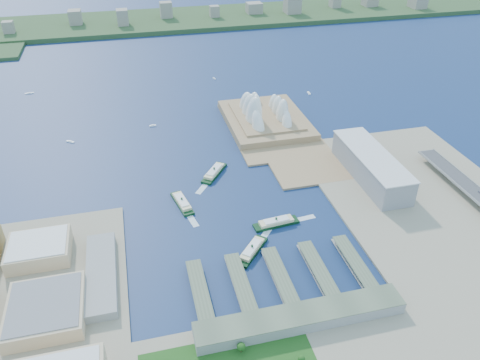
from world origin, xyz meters
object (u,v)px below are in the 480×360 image
object	(u,v)px
toaster_building	(371,166)
ferry_b	(214,171)
ferry_a	(182,201)
ferry_c	(252,249)
car_c	(480,192)
opera_house	(266,106)
ferry_d	(276,221)

from	to	relation	value
toaster_building	ferry_b	world-z (taller)	toaster_building
ferry_a	toaster_building	bearing A→B (deg)	-12.33
ferry_a	ferry_c	world-z (taller)	ferry_a
toaster_building	ferry_a	distance (m)	261.05
toaster_building	car_c	world-z (taller)	toaster_building
toaster_building	ferry_c	world-z (taller)	toaster_building
opera_house	ferry_d	size ratio (longest dim) A/B	3.21
opera_house	toaster_building	bearing A→B (deg)	-65.77
opera_house	toaster_building	distance (m)	219.62
ferry_c	toaster_building	bearing A→B (deg)	-109.98
ferry_b	toaster_building	bearing A→B (deg)	18.96
opera_house	ferry_a	xyz separation A→B (m)	(-170.59, -197.90, -26.85)
ferry_a	car_c	size ratio (longest dim) A/B	11.72
opera_house	ferry_c	world-z (taller)	opera_house
ferry_b	ferry_d	xyz separation A→B (m)	(49.85, -130.19, -0.11)
ferry_c	car_c	world-z (taller)	car_c
ferry_a	car_c	world-z (taller)	car_c
ferry_b	ferry_c	world-z (taller)	ferry_b
car_c	ferry_c	bearing A→B (deg)	-175.80
ferry_c	car_c	distance (m)	307.50
ferry_b	car_c	distance (m)	348.51
opera_house	toaster_building	xyz separation A→B (m)	(90.00, -200.00, -11.50)
ferry_b	car_c	xyz separation A→B (m)	(315.30, -148.12, 10.13)
ferry_b	ferry_d	world-z (taller)	ferry_b
ferry_a	ferry_c	xyz separation A→B (m)	(63.09, -109.23, -0.01)
ferry_d	car_c	world-z (taller)	car_c
ferry_c	ferry_d	distance (m)	57.62
ferry_a	ferry_d	size ratio (longest dim) A/B	0.97
toaster_building	ferry_d	xyz separation A→B (m)	(-156.45, -66.71, -15.21)
toaster_building	car_c	bearing A→B (deg)	-37.83
ferry_d	ferry_c	bearing A→B (deg)	129.01
ferry_c	car_c	xyz separation A→B (m)	(306.50, 22.50, 10.38)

